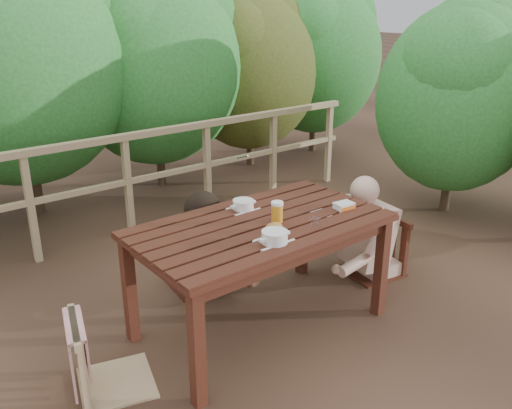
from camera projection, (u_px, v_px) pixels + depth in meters
ground at (260, 325)px, 3.82m from camera, size 60.00×60.00×0.00m
table at (261, 276)px, 3.68m from camera, size 1.68×0.94×0.78m
chair_left at (110, 320)px, 3.08m from camera, size 0.55×0.55×0.89m
chair_far at (196, 233)px, 4.22m from camera, size 0.50×0.50×0.90m
chair_right at (374, 223)px, 4.41m from camera, size 0.51×0.51×0.90m
woman at (194, 211)px, 4.17m from camera, size 0.59×0.69×1.27m
diner_right at (379, 192)px, 4.34m from camera, size 0.79×0.68×1.42m
railing at (128, 186)px, 5.10m from camera, size 5.60×0.10×1.01m
hedge_row at (101, 26)px, 5.72m from camera, size 6.60×1.60×3.80m
soup_near at (275, 238)px, 3.23m from camera, size 0.27×0.27×0.09m
soup_far at (243, 205)px, 3.75m from camera, size 0.25×0.25×0.08m
bread_roll at (274, 228)px, 3.39m from camera, size 0.13×0.10×0.07m
beer_glass at (277, 213)px, 3.52m from camera, size 0.08×0.08×0.15m
tumbler at (315, 223)px, 3.47m from camera, size 0.06×0.06×0.07m
butter_tub at (344, 207)px, 3.77m from camera, size 0.14×0.11×0.06m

